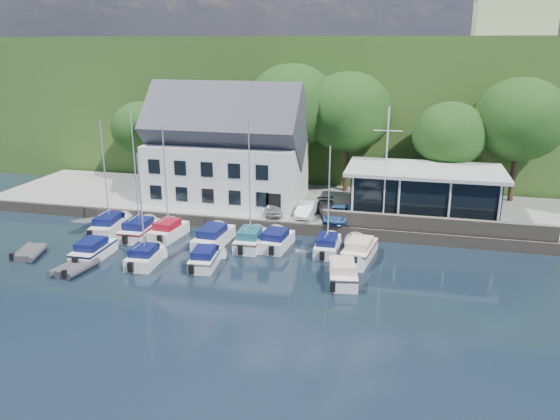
{
  "coord_description": "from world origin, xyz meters",
  "views": [
    {
      "loc": [
        9.62,
        -31.19,
        15.45
      ],
      "look_at": [
        -0.09,
        9.0,
        2.67
      ],
      "focal_mm": 35.0,
      "sensor_mm": 36.0,
      "label": 1
    }
  ],
  "objects_px": {
    "boat_r2_0": "(93,248)",
    "boat_r1_3": "(214,235)",
    "boat_r1_6": "(329,200)",
    "car_blue": "(338,213)",
    "flagpole": "(386,166)",
    "boat_r2_1": "(141,206)",
    "dinghy_0": "(30,251)",
    "boat_r1_1": "(136,181)",
    "car_dgrey": "(329,210)",
    "boat_r2_4": "(343,270)",
    "car_white": "(307,208)",
    "dinghy_1": "(74,267)",
    "boat_r1_7": "(360,248)",
    "car_silver": "(274,207)",
    "boat_r1_0": "(105,177)",
    "boat_r1_5": "(276,239)",
    "boat_r1_4": "(250,189)",
    "boat_r1_2": "(166,184)",
    "harbor_building": "(227,155)",
    "club_pavilion": "(423,192)",
    "boat_r2_2": "(205,257)"
  },
  "relations": [
    {
      "from": "boat_r1_2",
      "to": "boat_r1_3",
      "type": "height_order",
      "value": "boat_r1_2"
    },
    {
      "from": "boat_r2_4",
      "to": "dinghy_0",
      "type": "distance_m",
      "value": 23.52
    },
    {
      "from": "boat_r2_1",
      "to": "dinghy_0",
      "type": "height_order",
      "value": "boat_r2_1"
    },
    {
      "from": "boat_r1_6",
      "to": "boat_r2_0",
      "type": "height_order",
      "value": "boat_r1_6"
    },
    {
      "from": "boat_r1_4",
      "to": "boat_r1_5",
      "type": "distance_m",
      "value": 4.47
    },
    {
      "from": "car_dgrey",
      "to": "boat_r1_6",
      "type": "distance_m",
      "value": 6.33
    },
    {
      "from": "boat_r1_6",
      "to": "boat_r2_0",
      "type": "bearing_deg",
      "value": -163.76
    },
    {
      "from": "boat_r1_5",
      "to": "boat_r2_2",
      "type": "xyz_separation_m",
      "value": [
        -4.07,
        -4.7,
        -0.05
      ]
    },
    {
      "from": "boat_r2_2",
      "to": "boat_r2_4",
      "type": "height_order",
      "value": "boat_r2_4"
    },
    {
      "from": "boat_r1_4",
      "to": "club_pavilion",
      "type": "bearing_deg",
      "value": 31.4
    },
    {
      "from": "boat_r1_0",
      "to": "dinghy_0",
      "type": "relative_size",
      "value": 3.0
    },
    {
      "from": "boat_r1_3",
      "to": "boat_r2_2",
      "type": "xyz_separation_m",
      "value": [
        0.9,
        -4.19,
        -0.09
      ]
    },
    {
      "from": "car_blue",
      "to": "boat_r2_1",
      "type": "height_order",
      "value": "boat_r2_1"
    },
    {
      "from": "boat_r1_7",
      "to": "boat_r2_1",
      "type": "bearing_deg",
      "value": -153.76
    },
    {
      "from": "car_silver",
      "to": "boat_r1_0",
      "type": "relative_size",
      "value": 0.39
    },
    {
      "from": "harbor_building",
      "to": "dinghy_0",
      "type": "relative_size",
      "value": 4.55
    },
    {
      "from": "harbor_building",
      "to": "dinghy_0",
      "type": "height_order",
      "value": "harbor_building"
    },
    {
      "from": "car_silver",
      "to": "boat_r2_0",
      "type": "height_order",
      "value": "car_silver"
    },
    {
      "from": "boat_r1_6",
      "to": "boat_r2_4",
      "type": "xyz_separation_m",
      "value": [
        1.83,
        -5.03,
        -3.41
      ]
    },
    {
      "from": "club_pavilion",
      "to": "dinghy_0",
      "type": "bearing_deg",
      "value": -153.27
    },
    {
      "from": "car_white",
      "to": "boat_r1_5",
      "type": "relative_size",
      "value": 0.71
    },
    {
      "from": "boat_r1_1",
      "to": "dinghy_0",
      "type": "relative_size",
      "value": 2.99
    },
    {
      "from": "car_white",
      "to": "car_silver",
      "type": "bearing_deg",
      "value": -172.05
    },
    {
      "from": "car_white",
      "to": "dinghy_1",
      "type": "distance_m",
      "value": 19.47
    },
    {
      "from": "boat_r1_1",
      "to": "boat_r1_4",
      "type": "distance_m",
      "value": 9.55
    },
    {
      "from": "boat_r1_7",
      "to": "boat_r2_0",
      "type": "relative_size",
      "value": 1.06
    },
    {
      "from": "harbor_building",
      "to": "boat_r1_3",
      "type": "distance_m",
      "value": 10.6
    },
    {
      "from": "harbor_building",
      "to": "boat_r1_1",
      "type": "distance_m",
      "value": 10.22
    },
    {
      "from": "boat_r1_4",
      "to": "dinghy_0",
      "type": "bearing_deg",
      "value": -161.95
    },
    {
      "from": "boat_r1_2",
      "to": "boat_r2_0",
      "type": "distance_m",
      "value": 7.54
    },
    {
      "from": "boat_r1_2",
      "to": "boat_r1_4",
      "type": "height_order",
      "value": "boat_r1_4"
    },
    {
      "from": "boat_r1_0",
      "to": "boat_r1_4",
      "type": "xyz_separation_m",
      "value": [
        12.6,
        -0.59,
        -0.02
      ]
    },
    {
      "from": "car_blue",
      "to": "flagpole",
      "type": "bearing_deg",
      "value": 7.33
    },
    {
      "from": "flagpole",
      "to": "boat_r1_6",
      "type": "height_order",
      "value": "flagpole"
    },
    {
      "from": "boat_r1_0",
      "to": "boat_r1_5",
      "type": "height_order",
      "value": "boat_r1_0"
    },
    {
      "from": "boat_r2_4",
      "to": "boat_r2_1",
      "type": "bearing_deg",
      "value": 172.41
    },
    {
      "from": "car_silver",
      "to": "car_blue",
      "type": "distance_m",
      "value": 5.72
    },
    {
      "from": "dinghy_0",
      "to": "club_pavilion",
      "type": "bearing_deg",
      "value": 11.38
    },
    {
      "from": "boat_r1_3",
      "to": "dinghy_0",
      "type": "bearing_deg",
      "value": -153.08
    },
    {
      "from": "car_dgrey",
      "to": "boat_r1_5",
      "type": "distance_m",
      "value": 6.67
    },
    {
      "from": "boat_r1_6",
      "to": "boat_r2_4",
      "type": "relative_size",
      "value": 1.41
    },
    {
      "from": "car_blue",
      "to": "dinghy_1",
      "type": "relative_size",
      "value": 1.15
    },
    {
      "from": "boat_r2_0",
      "to": "boat_r1_3",
      "type": "bearing_deg",
      "value": 30.13
    },
    {
      "from": "car_blue",
      "to": "dinghy_0",
      "type": "relative_size",
      "value": 1.19
    },
    {
      "from": "boat_r1_0",
      "to": "boat_r1_5",
      "type": "distance_m",
      "value": 15.12
    },
    {
      "from": "boat_r1_2",
      "to": "boat_r1_7",
      "type": "distance_m",
      "value": 16.17
    },
    {
      "from": "boat_r1_3",
      "to": "boat_r1_1",
      "type": "bearing_deg",
      "value": -179.28
    },
    {
      "from": "boat_r1_5",
      "to": "boat_r1_7",
      "type": "height_order",
      "value": "boat_r1_7"
    },
    {
      "from": "dinghy_0",
      "to": "dinghy_1",
      "type": "height_order",
      "value": "dinghy_1"
    },
    {
      "from": "car_dgrey",
      "to": "boat_r2_4",
      "type": "distance_m",
      "value": 11.11
    }
  ]
}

